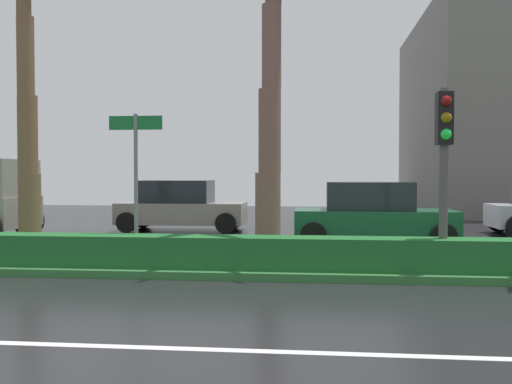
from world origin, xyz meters
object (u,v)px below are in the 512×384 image
Objects in this scene: street_name_sign at (136,167)px; car_in_traffic_second at (372,215)px; traffic_signal_median_right at (444,145)px; car_in_traffic_leading at (181,206)px.

car_in_traffic_second is at bearing 41.56° from street_name_sign.
street_name_sign is 7.02m from car_in_traffic_second.
traffic_signal_median_right reaches higher than car_in_traffic_leading.
traffic_signal_median_right is at bearing -4.67° from street_name_sign.
car_in_traffic_leading is at bearing 97.01° from street_name_sign.
traffic_signal_median_right is at bearing -81.10° from car_in_traffic_second.
car_in_traffic_leading is 1.00× the size of car_in_traffic_second.
street_name_sign is 0.70× the size of car_in_traffic_second.
car_in_traffic_second is (6.14, -3.34, 0.00)m from car_in_traffic_leading.
car_in_traffic_leading is 6.99m from car_in_traffic_second.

